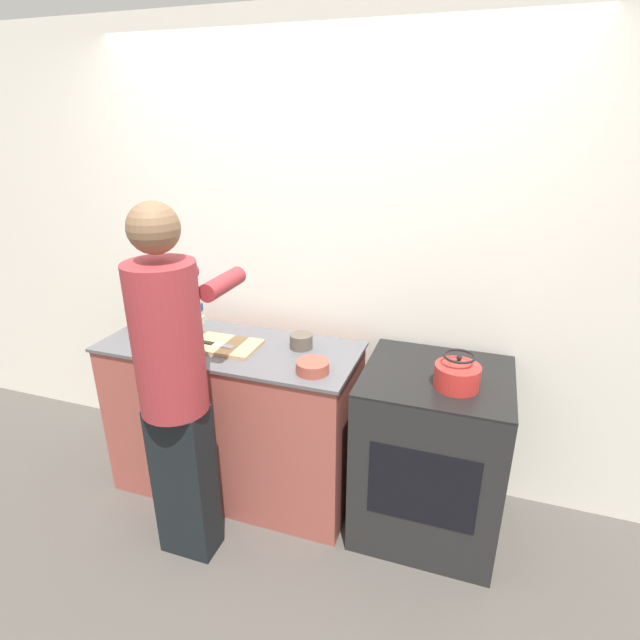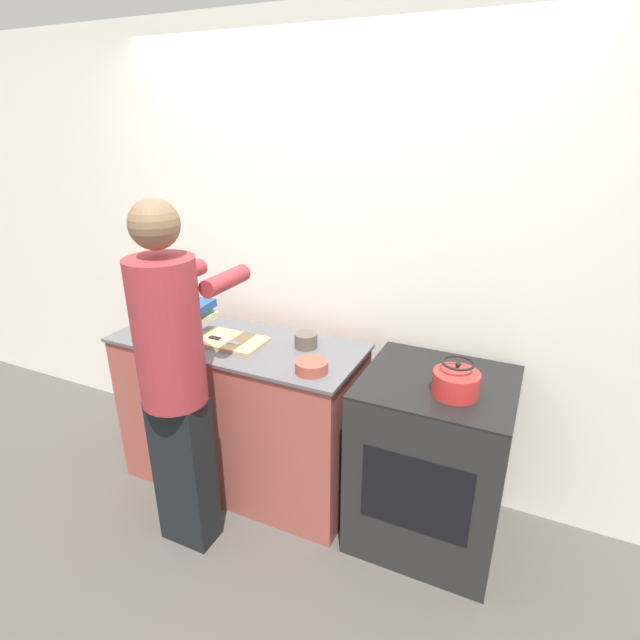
{
  "view_description": "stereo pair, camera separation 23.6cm",
  "coord_description": "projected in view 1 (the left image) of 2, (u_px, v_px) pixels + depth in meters",
  "views": [
    {
      "loc": [
        0.86,
        -1.88,
        2.06
      ],
      "look_at": [
        0.16,
        0.19,
        1.18
      ],
      "focal_mm": 28.0,
      "sensor_mm": 36.0,
      "label": 1
    },
    {
      "loc": [
        1.08,
        -1.79,
        2.06
      ],
      "look_at": [
        0.16,
        0.19,
        1.18
      ],
      "focal_mm": 28.0,
      "sensor_mm": 36.0,
      "label": 2
    }
  ],
  "objects": [
    {
      "name": "book_stack",
      "position": [
        178.0,
        319.0,
        2.88
      ],
      "size": [
        0.22,
        0.29,
        0.12
      ],
      "color": "beige",
      "rests_on": "counter"
    },
    {
      "name": "knife",
      "position": [
        216.0,
        344.0,
        2.65
      ],
      "size": [
        0.2,
        0.04,
        0.01
      ],
      "rotation": [
        0.0,
        0.0,
        -0.05
      ],
      "color": "silver",
      "rests_on": "cutting_board"
    },
    {
      "name": "cutting_board",
      "position": [
        224.0,
        345.0,
        2.67
      ],
      "size": [
        0.37,
        0.24,
        0.02
      ],
      "color": "tan",
      "rests_on": "counter"
    },
    {
      "name": "wall_back",
      "position": [
        323.0,
        264.0,
        2.83
      ],
      "size": [
        8.0,
        0.05,
        2.6
      ],
      "color": "silver",
      "rests_on": "ground_plane"
    },
    {
      "name": "person",
      "position": [
        174.0,
        379.0,
        2.25
      ],
      "size": [
        0.35,
        0.59,
        1.77
      ],
      "color": "black",
      "rests_on": "ground_plane"
    },
    {
      "name": "bowl_mixing",
      "position": [
        301.0,
        341.0,
        2.65
      ],
      "size": [
        0.12,
        0.12,
        0.08
      ],
      "color": "brown",
      "rests_on": "counter"
    },
    {
      "name": "bowl_prep",
      "position": [
        313.0,
        367.0,
        2.39
      ],
      "size": [
        0.16,
        0.16,
        0.06
      ],
      "color": "#9E4738",
      "rests_on": "counter"
    },
    {
      "name": "ground_plane",
      "position": [
        280.0,
        532.0,
        2.68
      ],
      "size": [
        12.0,
        12.0,
        0.0
      ],
      "primitive_type": "plane",
      "color": "#4C4742"
    },
    {
      "name": "kettle",
      "position": [
        457.0,
        374.0,
        2.27
      ],
      "size": [
        0.21,
        0.21,
        0.16
      ],
      "color": "red",
      "rests_on": "oven"
    },
    {
      "name": "oven",
      "position": [
        430.0,
        453.0,
        2.58
      ],
      "size": [
        0.71,
        0.66,
        0.92
      ],
      "color": "black",
      "rests_on": "ground_plane"
    },
    {
      "name": "canister_jar",
      "position": [
        138.0,
        318.0,
        2.87
      ],
      "size": [
        0.13,
        0.13,
        0.13
      ],
      "color": "tan",
      "rests_on": "counter"
    },
    {
      "name": "counter",
      "position": [
        235.0,
        419.0,
        2.86
      ],
      "size": [
        1.41,
        0.57,
        0.93
      ],
      "color": "#9E4C42",
      "rests_on": "ground_plane"
    }
  ]
}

